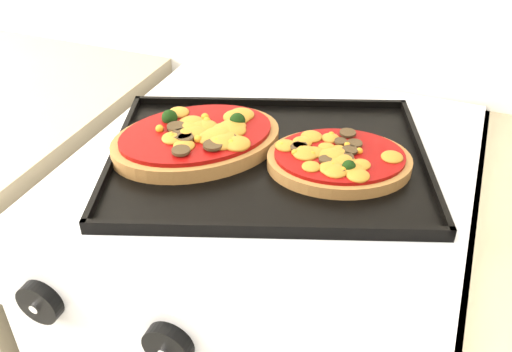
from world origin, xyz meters
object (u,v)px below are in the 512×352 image
at_px(stove, 270,350).
at_px(pizza_right, 339,158).
at_px(baking_tray, 268,157).
at_px(pizza_left, 196,137).

xyz_separation_m(stove, pizza_right, (0.10, -0.00, 0.48)).
xyz_separation_m(baking_tray, pizza_right, (0.10, 0.01, 0.01)).
relative_size(baking_tray, pizza_left, 1.79).
relative_size(stove, baking_tray, 1.95).
distance_m(stove, pizza_right, 0.49).
xyz_separation_m(stove, baking_tray, (-0.00, -0.02, 0.47)).
bearing_deg(stove, pizza_right, -1.44).
xyz_separation_m(pizza_left, pizza_right, (0.22, 0.03, -0.00)).
bearing_deg(baking_tray, pizza_right, -11.46).
bearing_deg(baking_tray, stove, 57.84).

